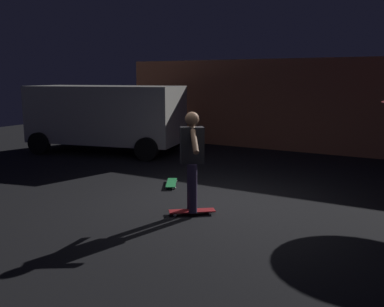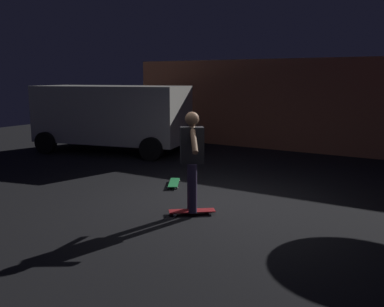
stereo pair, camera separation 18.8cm
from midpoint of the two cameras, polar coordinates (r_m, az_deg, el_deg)
name	(u,v)px [view 1 (the left image)]	position (r m, az deg, el deg)	size (l,w,h in m)	color
ground_plane	(207,205)	(7.72, 1.32, -6.98)	(28.00, 28.00, 0.00)	black
low_building	(320,103)	(14.85, 16.57, 6.56)	(12.81, 3.32, 2.86)	#B76B4C
parked_van	(106,115)	(13.25, -11.99, 5.19)	(4.90, 3.06, 2.03)	silver
skateboard_ridden	(192,211)	(7.19, -0.76, -7.83)	(0.74, 0.64, 0.07)	#AD1E23
skateboard_spare	(171,183)	(9.05, -3.40, -4.01)	(0.56, 0.78, 0.07)	green
skater	(192,154)	(6.94, -0.78, -0.11)	(0.67, 0.83, 1.67)	#382D4C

